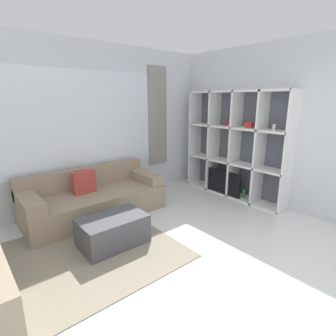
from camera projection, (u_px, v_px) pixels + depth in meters
ground_plane at (247, 317)px, 2.22m from camera, size 16.00×16.00×0.00m
wall_back at (81, 127)px, 4.29m from camera, size 6.18×0.11×2.70m
wall_right at (256, 125)px, 4.64m from camera, size 0.07×4.43×2.70m
area_rug at (72, 259)px, 3.02m from camera, size 2.39×1.83×0.01m
shelving_unit at (236, 147)px, 4.83m from camera, size 0.36×2.07×1.94m
couch_main at (94, 199)px, 4.15m from camera, size 2.11×0.90×0.73m
ottoman at (113, 231)px, 3.29m from camera, size 0.81×0.51×0.38m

